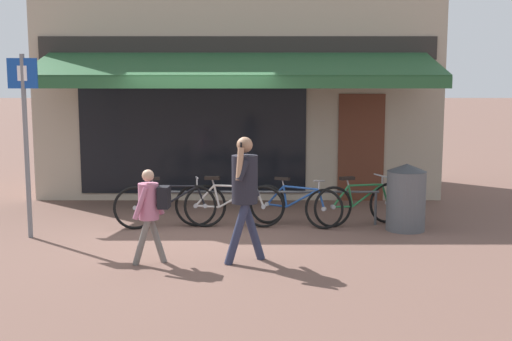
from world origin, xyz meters
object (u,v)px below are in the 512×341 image
parking_sign (26,128)px  bicycle_black (171,205)px  bicycle_blue (296,205)px  pedestrian_adult (246,185)px  litter_bin (407,197)px  bicycle_silver (230,204)px  pedestrian_child (152,205)px  bicycle_green (361,203)px

parking_sign → bicycle_black: bearing=17.8°
parking_sign → bicycle_blue: bearing=11.1°
pedestrian_adult → litter_bin: size_ratio=1.56×
parking_sign → bicycle_silver: bearing=13.3°
litter_bin → parking_sign: (-5.78, -0.49, 1.13)m
litter_bin → parking_sign: bearing=-175.2°
pedestrian_child → parking_sign: size_ratio=0.45×
bicycle_black → pedestrian_child: size_ratio=1.45×
bicycle_blue → pedestrian_child: size_ratio=1.24×
parking_sign → bicycle_green: bearing=9.2°
bicycle_blue → pedestrian_adult: 2.34m
pedestrian_adult → litter_bin: pedestrian_adult is taller
bicycle_black → parking_sign: parking_sign is taller
bicycle_blue → pedestrian_adult: pedestrian_adult is taller
bicycle_black → pedestrian_child: (0.04, -2.05, 0.40)m
bicycle_blue → bicycle_black: bearing=-151.7°
bicycle_green → pedestrian_child: pedestrian_child is taller
bicycle_silver → pedestrian_child: 2.33m
pedestrian_adult → bicycle_green: bearing=-138.1°
bicycle_blue → pedestrian_adult: size_ratio=0.93×
pedestrian_adult → pedestrian_child: pedestrian_adult is taller
litter_bin → pedestrian_adult: bearing=-144.4°
bicycle_silver → parking_sign: bearing=-162.5°
bicycle_blue → parking_sign: parking_sign is taller
bicycle_silver → bicycle_blue: bicycle_silver is taller
bicycle_black → pedestrian_adult: size_ratio=1.09×
bicycle_silver → bicycle_blue: (1.07, 0.09, -0.02)m
bicycle_green → parking_sign: (-5.12, -0.83, 1.29)m
bicycle_black → bicycle_blue: bearing=-4.1°
bicycle_blue → pedestrian_child: 2.99m
bicycle_green → litter_bin: (0.66, -0.35, 0.17)m
pedestrian_child → bicycle_green: bearing=-140.1°
bicycle_green → parking_sign: size_ratio=0.59×
bicycle_blue → litter_bin: (1.73, -0.31, 0.18)m
bicycle_silver → pedestrian_adult: (0.29, -2.01, 0.64)m
bicycle_blue → bicycle_green: bicycle_green is taller
pedestrian_adult → parking_sign: parking_sign is taller
bicycle_black → bicycle_green: bicycle_black is taller
bicycle_green → pedestrian_adult: size_ratio=0.97×
bicycle_silver → bicycle_green: size_ratio=1.11×
pedestrian_child → litter_bin: pedestrian_child is taller
bicycle_black → pedestrian_adult: 2.41m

